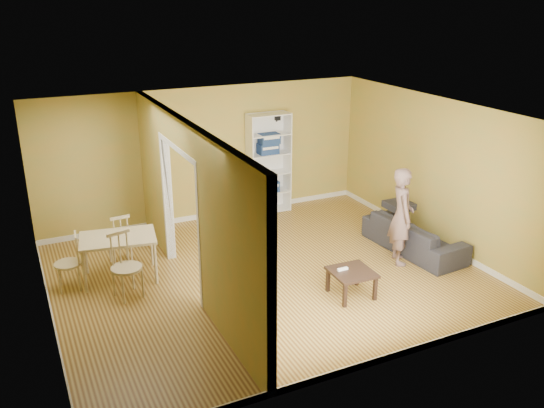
{
  "coord_description": "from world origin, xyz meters",
  "views": [
    {
      "loc": [
        -3.46,
        -7.51,
        4.25
      ],
      "look_at": [
        0.2,
        0.2,
        1.1
      ],
      "focal_mm": 38.0,
      "sensor_mm": 36.0,
      "label": 1
    }
  ],
  "objects_px": {
    "bookshelf": "(268,163)",
    "chair_near": "(126,266)",
    "chair_far": "(119,238)",
    "dining_table": "(118,241)",
    "sofa": "(414,231)",
    "coffee_table": "(352,275)",
    "chair_left": "(68,262)",
    "person": "(402,208)"
  },
  "relations": [
    {
      "from": "coffee_table",
      "to": "chair_left",
      "type": "bearing_deg",
      "value": 151.73
    },
    {
      "from": "chair_left",
      "to": "dining_table",
      "type": "bearing_deg",
      "value": 96.1
    },
    {
      "from": "bookshelf",
      "to": "dining_table",
      "type": "relative_size",
      "value": 1.78
    },
    {
      "from": "bookshelf",
      "to": "person",
      "type": "bearing_deg",
      "value": -73.1
    },
    {
      "from": "person",
      "to": "chair_left",
      "type": "bearing_deg",
      "value": 97.33
    },
    {
      "from": "sofa",
      "to": "chair_near",
      "type": "xyz_separation_m",
      "value": [
        -4.84,
        0.5,
        0.13
      ]
    },
    {
      "from": "bookshelf",
      "to": "chair_near",
      "type": "relative_size",
      "value": 2.04
    },
    {
      "from": "person",
      "to": "sofa",
      "type": "bearing_deg",
      "value": -41.76
    },
    {
      "from": "sofa",
      "to": "chair_left",
      "type": "height_order",
      "value": "chair_left"
    },
    {
      "from": "sofa",
      "to": "chair_far",
      "type": "height_order",
      "value": "chair_far"
    },
    {
      "from": "bookshelf",
      "to": "chair_far",
      "type": "distance_m",
      "value": 3.52
    },
    {
      "from": "coffee_table",
      "to": "dining_table",
      "type": "distance_m",
      "value": 3.61
    },
    {
      "from": "sofa",
      "to": "chair_near",
      "type": "bearing_deg",
      "value": 79.52
    },
    {
      "from": "bookshelf",
      "to": "dining_table",
      "type": "bearing_deg",
      "value": -152.52
    },
    {
      "from": "bookshelf",
      "to": "chair_far",
      "type": "height_order",
      "value": "bookshelf"
    },
    {
      "from": "chair_far",
      "to": "sofa",
      "type": "bearing_deg",
      "value": 155.23
    },
    {
      "from": "person",
      "to": "chair_far",
      "type": "relative_size",
      "value": 2.14
    },
    {
      "from": "chair_near",
      "to": "chair_far",
      "type": "height_order",
      "value": "chair_near"
    },
    {
      "from": "dining_table",
      "to": "chair_far",
      "type": "bearing_deg",
      "value": 78.38
    },
    {
      "from": "sofa",
      "to": "bookshelf",
      "type": "distance_m",
      "value": 3.3
    },
    {
      "from": "bookshelf",
      "to": "chair_left",
      "type": "height_order",
      "value": "bookshelf"
    },
    {
      "from": "coffee_table",
      "to": "chair_near",
      "type": "relative_size",
      "value": 0.61
    },
    {
      "from": "coffee_table",
      "to": "chair_far",
      "type": "relative_size",
      "value": 0.68
    },
    {
      "from": "person",
      "to": "coffee_table",
      "type": "distance_m",
      "value": 1.61
    },
    {
      "from": "coffee_table",
      "to": "dining_table",
      "type": "height_order",
      "value": "dining_table"
    },
    {
      "from": "sofa",
      "to": "chair_far",
      "type": "distance_m",
      "value": 5.0
    },
    {
      "from": "coffee_table",
      "to": "chair_far",
      "type": "bearing_deg",
      "value": 138.07
    },
    {
      "from": "chair_far",
      "to": "dining_table",
      "type": "bearing_deg",
      "value": 73.29
    },
    {
      "from": "coffee_table",
      "to": "chair_near",
      "type": "height_order",
      "value": "chair_near"
    },
    {
      "from": "person",
      "to": "chair_left",
      "type": "height_order",
      "value": "person"
    },
    {
      "from": "person",
      "to": "coffee_table",
      "type": "height_order",
      "value": "person"
    },
    {
      "from": "dining_table",
      "to": "chair_left",
      "type": "relative_size",
      "value": 1.29
    },
    {
      "from": "bookshelf",
      "to": "chair_left",
      "type": "distance_m",
      "value": 4.53
    },
    {
      "from": "person",
      "to": "coffee_table",
      "type": "bearing_deg",
      "value": 137.88
    },
    {
      "from": "chair_left",
      "to": "chair_far",
      "type": "bearing_deg",
      "value": 127.48
    },
    {
      "from": "bookshelf",
      "to": "dining_table",
      "type": "distance_m",
      "value": 3.81
    },
    {
      "from": "person",
      "to": "chair_far",
      "type": "height_order",
      "value": "person"
    },
    {
      "from": "dining_table",
      "to": "coffee_table",
      "type": "bearing_deg",
      "value": -34.26
    },
    {
      "from": "sofa",
      "to": "bookshelf",
      "type": "bearing_deg",
      "value": 22.17
    },
    {
      "from": "coffee_table",
      "to": "chair_left",
      "type": "distance_m",
      "value": 4.25
    },
    {
      "from": "dining_table",
      "to": "person",
      "type": "bearing_deg",
      "value": -17.77
    },
    {
      "from": "dining_table",
      "to": "chair_near",
      "type": "xyz_separation_m",
      "value": [
        -0.02,
        -0.64,
        -0.14
      ]
    }
  ]
}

